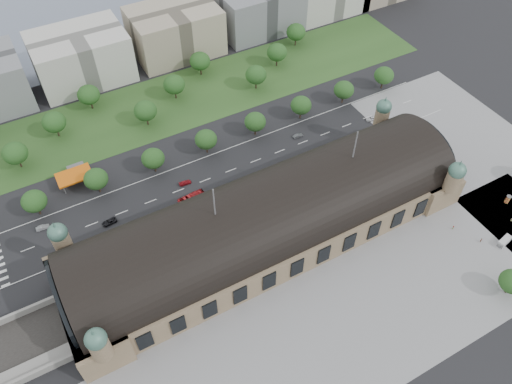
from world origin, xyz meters
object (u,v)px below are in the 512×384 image
traffic_car_2 (109,222)px  parked_car_4 (127,246)px  parked_car_0 (91,254)px  parked_car_1 (58,275)px  van_south (504,242)px  bus_mid (259,178)px  pedestrian_1 (481,240)px  traffic_car_3 (185,183)px  traffic_car_6 (371,119)px  parked_car_5 (157,225)px  parked_car_6 (194,219)px  bus_east (254,179)px  advertising_column (508,199)px  parked_car_2 (61,271)px  traffic_car_1 (43,227)px  pedestrian_5 (512,219)px  parked_car_3 (159,233)px  traffic_car_4 (229,184)px  pedestrian_0 (453,228)px  bus_west (191,198)px  petrol_station (76,173)px  traffic_car_5 (298,136)px

traffic_car_2 → parked_car_4: bearing=1.9°
parked_car_0 → parked_car_1: bearing=-98.6°
van_south → bus_mid: bearing=120.2°
parked_car_1 → pedestrian_1: (141.48, -61.23, 0.20)m
traffic_car_3 → traffic_car_6: bearing=-90.0°
parked_car_5 → parked_car_6: bearing=39.9°
parked_car_4 → bus_east: bearing=73.5°
parked_car_1 → pedestrian_1: pedestrian_1 is taller
traffic_car_6 → van_south: 80.74m
advertising_column → pedestrian_1: bearing=-158.6°
traffic_car_3 → parked_car_2: traffic_car_3 is taller
parked_car_6 → bus_east: bus_east is taller
parked_car_0 → parked_car_5: 26.21m
traffic_car_1 → parked_car_6: parked_car_6 is taller
pedestrian_1 → pedestrian_5: size_ratio=0.99×
parked_car_0 → parked_car_2: (-11.32, -2.13, -0.05)m
parked_car_1 → bus_east: size_ratio=0.48×
traffic_car_2 → parked_car_1: 27.30m
traffic_car_6 → parked_car_3: bearing=-78.1°
parked_car_0 → parked_car_2: parked_car_0 is taller
traffic_car_6 → traffic_car_4: bearing=-81.9°
pedestrian_0 → parked_car_2: bearing=167.3°
parked_car_0 → van_south: (135.39, -68.98, 0.49)m
traffic_car_6 → bus_east: 67.19m
traffic_car_6 → pedestrian_0: bearing=-6.4°
traffic_car_6 → bus_mid: bearing=-78.0°
traffic_car_2 → bus_west: bus_west is taller
parked_car_1 → petrol_station: bearing=130.3°
traffic_car_3 → pedestrian_1: size_ratio=2.62×
traffic_car_3 → traffic_car_6: (92.24, -4.34, -0.01)m
petrol_station → parked_car_3: bearing=-67.0°
bus_mid → advertising_column: advertising_column is taller
traffic_car_3 → parked_car_4: 36.87m
parked_car_5 → parked_car_1: bearing=-117.7°
pedestrian_0 → traffic_car_4: bearing=145.0°
traffic_car_2 → parked_car_4: (2.17, -14.24, -0.14)m
parked_car_1 → bus_west: bus_west is taller
traffic_car_1 → parked_car_5: bearing=-113.6°
bus_mid → bus_west: bearing=83.2°
pedestrian_0 → bus_west: bearing=151.4°
traffic_car_4 → traffic_car_6: (77.04, 5.15, -0.03)m
traffic_car_6 → parked_car_2: traffic_car_6 is taller
petrol_station → traffic_car_3: bearing=-33.5°
petrol_station → pedestrian_0: (117.64, -96.00, -2.09)m
parked_car_5 → bus_mid: 45.50m
traffic_car_5 → parked_car_6: size_ratio=0.82×
bus_east → pedestrian_0: size_ratio=6.82×
traffic_car_5 → parked_car_2: (-111.62, -20.17, -0.07)m
bus_west → advertising_column: size_ratio=3.07×
parked_car_4 → pedestrian_1: pedestrian_1 is taller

